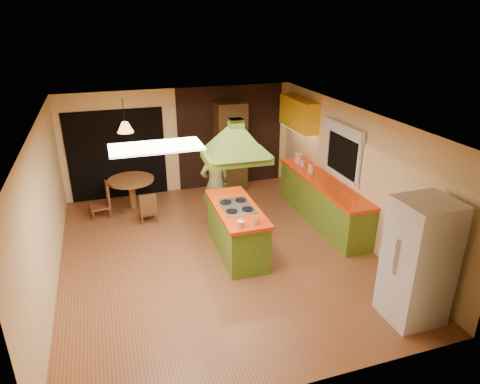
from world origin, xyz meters
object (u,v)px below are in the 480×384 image
object	(u,v)px
wall_oven	(230,147)
dining_table	(132,188)
man	(215,184)
refrigerator	(419,261)
kitchen_island	(236,229)
canister_large	(298,158)

from	to	relation	value
wall_oven	dining_table	size ratio (longest dim) A/B	2.18
man	refrigerator	xyz separation A→B (m)	(1.91, -3.77, 0.04)
man	dining_table	xyz separation A→B (m)	(-1.60, 1.17, -0.36)
kitchen_island	man	world-z (taller)	man
man	wall_oven	world-z (taller)	wall_oven
dining_table	man	bearing A→B (deg)	-36.35
kitchen_island	man	distance (m)	1.34
man	refrigerator	world-z (taller)	refrigerator
dining_table	canister_large	xyz separation A→B (m)	(3.70, -0.63, 0.51)
refrigerator	dining_table	xyz separation A→B (m)	(-3.50, 4.95, -0.40)
man	canister_large	xyz separation A→B (m)	(2.10, 0.55, 0.16)
man	dining_table	bearing A→B (deg)	-48.60
refrigerator	wall_oven	size ratio (longest dim) A/B	0.85
kitchen_island	refrigerator	size ratio (longest dim) A/B	1.00
man	canister_large	size ratio (longest dim) A/B	7.59
wall_oven	dining_table	distance (m)	2.58
dining_table	canister_large	size ratio (longest dim) A/B	4.28
man	dining_table	size ratio (longest dim) A/B	1.77
wall_oven	refrigerator	bearing A→B (deg)	-79.81
canister_large	dining_table	bearing A→B (deg)	170.35
refrigerator	wall_oven	distance (m)	5.62
wall_oven	dining_table	xyz separation A→B (m)	(-2.45, -0.58, -0.56)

